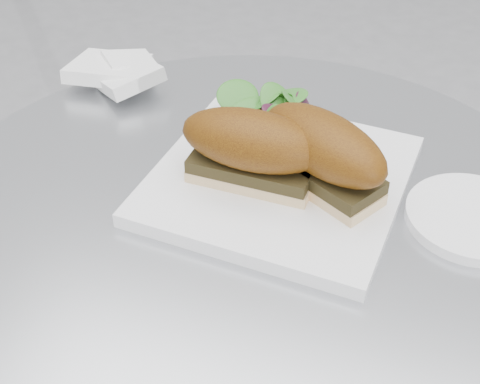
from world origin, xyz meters
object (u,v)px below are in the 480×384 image
at_px(saucer, 472,218).
at_px(plate, 279,179).
at_px(sandwich_right, 323,151).
at_px(sandwich_left, 252,148).

bearing_deg(saucer, plate, -178.60).
distance_m(plate, sandwich_right, 0.07).
xyz_separation_m(sandwich_left, saucer, (0.22, 0.03, -0.05)).
height_order(plate, saucer, plate).
xyz_separation_m(sandwich_left, sandwich_right, (0.07, 0.02, 0.00)).
xyz_separation_m(sandwich_right, saucer, (0.15, 0.01, -0.05)).
distance_m(sandwich_left, saucer, 0.23).
distance_m(plate, sandwich_left, 0.06).
distance_m(sandwich_left, sandwich_right, 0.07).
bearing_deg(plate, sandwich_left, -138.14).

